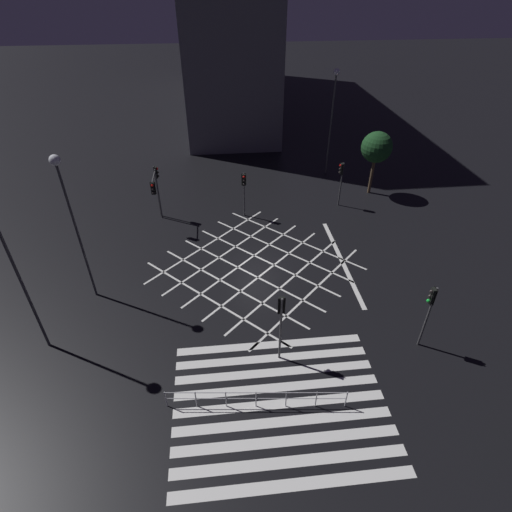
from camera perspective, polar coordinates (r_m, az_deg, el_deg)
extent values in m
plane|color=black|center=(27.10, 0.00, -1.45)|extent=(200.00, 200.00, 0.00)
cube|color=silver|center=(21.97, 1.96, -12.57)|extent=(9.86, 0.50, 0.01)
cube|color=silver|center=(21.40, 2.29, -14.37)|extent=(9.86, 0.50, 0.01)
cube|color=silver|center=(20.84, 2.65, -16.26)|extent=(9.86, 0.50, 0.01)
cube|color=silver|center=(20.31, 3.03, -18.25)|extent=(9.86, 0.50, 0.01)
cube|color=silver|center=(19.80, 3.43, -20.34)|extent=(9.86, 0.50, 0.01)
cube|color=silver|center=(19.33, 3.88, -22.54)|extent=(9.86, 0.50, 0.01)
cube|color=silver|center=(18.88, 4.35, -24.85)|extent=(9.86, 0.50, 0.01)
cube|color=silver|center=(18.47, 4.87, -27.26)|extent=(9.86, 0.50, 0.01)
cube|color=silver|center=(18.10, 5.44, -29.77)|extent=(9.86, 0.50, 0.01)
cube|color=silver|center=(25.19, 7.81, -5.25)|extent=(8.62, 8.62, 0.01)
cube|color=silver|center=(24.63, -6.47, -6.26)|extent=(8.62, 8.62, 0.01)
cube|color=silver|center=(25.88, 4.54, -3.67)|extent=(8.62, 8.62, 0.01)
cube|color=silver|center=(25.56, -3.72, -4.23)|extent=(8.62, 8.62, 0.01)
cube|color=silver|center=(26.67, 1.47, -2.17)|extent=(8.62, 8.62, 0.01)
cube|color=silver|center=(26.57, -1.19, -2.34)|extent=(8.62, 8.62, 0.01)
cube|color=silver|center=(27.55, -1.42, -0.75)|extent=(8.62, 8.62, 0.01)
cube|color=silver|center=(27.65, 1.14, -0.59)|extent=(8.62, 8.62, 0.01)
cube|color=silver|center=(28.51, -4.11, 0.57)|extent=(8.62, 8.62, 0.01)
cube|color=silver|center=(28.80, 3.29, 1.02)|extent=(8.62, 8.62, 0.01)
cube|color=silver|center=(29.54, -6.63, 1.81)|extent=(8.62, 8.62, 0.01)
cube|color=silver|center=(30.01, 5.28, 2.51)|extent=(8.62, 8.62, 0.01)
cube|color=silver|center=(28.23, 12.16, -0.65)|extent=(0.30, 9.86, 0.01)
cube|color=slate|center=(62.68, -4.66, 32.27)|extent=(10.00, 41.45, 25.11)
cube|color=beige|center=(82.68, -8.69, 25.50)|extent=(0.06, 1.40, 1.80)
cube|color=black|center=(78.97, -8.75, 25.02)|extent=(0.06, 1.40, 1.80)
cube|color=beige|center=(75.27, -8.81, 24.49)|extent=(0.06, 1.40, 1.80)
cube|color=beige|center=(71.58, -8.87, 23.90)|extent=(0.06, 1.40, 1.80)
cube|color=beige|center=(67.90, -8.95, 23.25)|extent=(0.06, 1.40, 1.80)
cube|color=black|center=(64.23, -9.03, 22.53)|extent=(0.06, 1.40, 1.80)
cube|color=black|center=(60.57, -9.11, 21.71)|extent=(0.06, 1.40, 1.80)
cube|color=black|center=(56.92, -9.21, 20.80)|extent=(0.06, 1.40, 1.80)
cube|color=black|center=(53.29, -9.32, 19.75)|extent=(0.06, 1.40, 1.80)
cube|color=black|center=(49.68, -9.45, 18.56)|extent=(0.06, 1.40, 1.80)
cube|color=black|center=(46.09, -9.59, 17.18)|extent=(0.06, 1.40, 1.80)
cube|color=black|center=(82.11, -8.95, 28.03)|extent=(0.06, 1.40, 1.80)
cube|color=black|center=(78.38, -9.02, 27.66)|extent=(0.06, 1.40, 1.80)
cube|color=beige|center=(74.65, -9.09, 27.25)|extent=(0.06, 1.40, 1.80)
cube|color=beige|center=(70.93, -9.18, 26.81)|extent=(0.06, 1.40, 1.80)
cube|color=beige|center=(67.21, -9.27, 26.31)|extent=(0.06, 1.40, 1.80)
cube|color=black|center=(63.50, -9.36, 25.75)|extent=(0.06, 1.40, 1.80)
cube|color=black|center=(59.79, -9.48, 25.13)|extent=(0.06, 1.40, 1.80)
cube|color=beige|center=(56.10, -9.60, 24.42)|extent=(0.06, 1.40, 1.80)
cube|color=black|center=(52.41, -9.74, 23.62)|extent=(0.06, 1.40, 1.80)
cube|color=black|center=(48.73, -9.90, 22.69)|extent=(0.06, 1.40, 1.80)
cube|color=beige|center=(45.07, -10.08, 21.61)|extent=(0.06, 1.40, 1.80)
cube|color=beige|center=(81.71, -9.23, 30.58)|extent=(0.06, 1.40, 1.80)
cube|color=black|center=(77.96, -9.31, 30.33)|extent=(0.06, 1.40, 1.80)
cube|color=beige|center=(74.21, -9.40, 30.06)|extent=(0.06, 1.40, 1.80)
cube|color=beige|center=(70.47, -9.50, 29.75)|extent=(0.06, 1.40, 1.80)
cube|color=black|center=(66.72, -9.61, 29.42)|extent=(0.06, 1.40, 1.80)
cube|color=beige|center=(62.98, -9.73, 29.04)|extent=(0.06, 1.40, 1.80)
cube|color=beige|center=(59.24, -9.87, 28.62)|extent=(0.06, 1.40, 1.80)
cube|color=black|center=(55.51, -10.02, 28.14)|extent=(0.06, 1.40, 1.80)
cube|color=black|center=(51.78, -10.20, 27.59)|extent=(0.06, 1.40, 1.80)
cube|color=beige|center=(48.05, -10.39, 26.95)|extent=(0.06, 1.40, 1.80)
cube|color=beige|center=(44.34, -10.62, 26.21)|extent=(0.06, 1.40, 1.80)
cube|color=beige|center=(62.67, -10.13, 32.37)|extent=(0.06, 1.40, 1.80)
cube|color=beige|center=(58.91, -10.29, 32.16)|extent=(0.06, 1.40, 1.80)
cube|color=black|center=(55.16, -10.48, 31.92)|extent=(0.06, 1.40, 1.80)
cube|color=beige|center=(51.40, -10.70, 31.64)|extent=(0.06, 1.40, 1.80)
cube|color=black|center=(47.65, -10.94, 31.31)|extent=(0.06, 1.40, 1.80)
cube|color=beige|center=(43.90, -11.23, 30.93)|extent=(0.06, 1.40, 1.80)
cylinder|color=#424244|center=(34.20, 12.03, 9.93)|extent=(0.11, 0.11, 3.80)
cube|color=black|center=(33.59, 12.10, 12.07)|extent=(0.16, 0.28, 0.90)
sphere|color=red|center=(33.44, 11.98, 12.54)|extent=(0.18, 0.18, 0.18)
sphere|color=black|center=(33.56, 11.91, 12.07)|extent=(0.18, 0.18, 0.18)
sphere|color=black|center=(33.67, 11.85, 11.60)|extent=(0.18, 0.18, 0.18)
cube|color=black|center=(33.62, 12.25, 12.07)|extent=(0.02, 0.36, 0.98)
cylinder|color=#424244|center=(19.93, 3.52, -10.49)|extent=(0.11, 0.11, 4.08)
cube|color=black|center=(18.94, 3.63, -6.97)|extent=(0.28, 0.16, 0.90)
sphere|color=black|center=(18.82, 3.61, -6.07)|extent=(0.18, 0.18, 0.18)
sphere|color=orange|center=(19.02, 3.58, -6.75)|extent=(0.18, 0.18, 0.18)
sphere|color=black|center=(19.22, 3.54, -7.40)|extent=(0.18, 0.18, 0.18)
cube|color=black|center=(18.87, 3.67, -7.16)|extent=(0.36, 0.02, 0.98)
cylinder|color=#424244|center=(22.33, 23.24, -8.10)|extent=(0.11, 0.11, 3.98)
cube|color=black|center=(21.33, 23.85, -5.24)|extent=(0.16, 0.28, 0.90)
sphere|color=black|center=(21.09, 23.77, -4.66)|extent=(0.18, 0.18, 0.18)
sphere|color=black|center=(21.27, 23.58, -5.28)|extent=(0.18, 0.18, 0.18)
sphere|color=green|center=(21.46, 23.39, -5.88)|extent=(0.18, 0.18, 0.18)
cube|color=black|center=(21.37, 24.06, -5.22)|extent=(0.02, 0.36, 0.98)
cylinder|color=#424244|center=(32.41, -13.75, 8.55)|extent=(0.11, 0.11, 4.18)
cylinder|color=#424244|center=(30.68, -14.44, 10.89)|extent=(0.09, 2.03, 0.09)
cube|color=black|center=(29.96, -14.51, 9.30)|extent=(0.28, 0.16, 0.90)
sphere|color=red|center=(29.73, -14.61, 9.72)|extent=(0.18, 0.18, 0.18)
sphere|color=black|center=(29.86, -14.53, 9.20)|extent=(0.18, 0.18, 0.18)
sphere|color=black|center=(29.99, -14.44, 8.69)|extent=(0.18, 0.18, 0.18)
cube|color=black|center=(30.04, -14.49, 9.38)|extent=(0.36, 0.02, 0.98)
cylinder|color=#424244|center=(31.93, -1.72, 8.70)|extent=(0.11, 0.11, 3.71)
cube|color=black|center=(31.21, -1.75, 10.81)|extent=(0.28, 0.16, 0.90)
sphere|color=red|center=(30.98, -1.74, 11.22)|extent=(0.18, 0.18, 0.18)
sphere|color=black|center=(31.11, -1.73, 10.72)|extent=(0.18, 0.18, 0.18)
sphere|color=black|center=(31.24, -1.72, 10.22)|extent=(0.18, 0.18, 0.18)
cube|color=black|center=(31.29, -1.76, 10.87)|extent=(0.36, 0.02, 0.98)
cylinder|color=#424244|center=(32.67, -13.89, 8.86)|extent=(0.11, 0.11, 4.28)
cube|color=black|center=(31.96, -14.07, 11.50)|extent=(0.16, 0.28, 0.90)
sphere|color=red|center=(31.83, -13.95, 12.00)|extent=(0.18, 0.18, 0.18)
sphere|color=black|center=(31.95, -13.87, 11.51)|extent=(0.18, 0.18, 0.18)
sphere|color=black|center=(32.07, -13.80, 11.03)|extent=(0.18, 0.18, 0.18)
cube|color=black|center=(31.98, -14.24, 11.48)|extent=(0.02, 0.36, 0.98)
cylinder|color=#424244|center=(24.36, -24.02, 2.59)|extent=(0.14, 0.14, 8.61)
sphere|color=white|center=(22.47, -26.81, 12.13)|extent=(0.56, 0.56, 0.56)
cylinder|color=#424244|center=(22.14, -30.22, -4.01)|extent=(0.14, 0.14, 8.01)
cylinder|color=#424244|center=(39.26, 10.60, 17.66)|extent=(0.14, 0.14, 9.05)
sphere|color=white|center=(38.10, 11.44, 24.36)|extent=(0.58, 0.58, 0.58)
cylinder|color=brown|center=(37.14, 16.17, 10.95)|extent=(0.26, 0.26, 3.24)
sphere|color=#19421E|center=(36.19, 16.87, 14.66)|extent=(2.59, 2.59, 2.59)
cylinder|color=#B7B7BC|center=(19.71, -12.75, -19.32)|extent=(0.05, 0.05, 1.05)
cylinder|color=#B7B7BC|center=(19.47, -8.58, -19.57)|extent=(0.05, 0.05, 1.05)
cylinder|color=#B7B7BC|center=(19.33, -4.32, -19.72)|extent=(0.05, 0.05, 1.05)
cylinder|color=#B7B7BC|center=(19.28, 0.00, -19.78)|extent=(0.05, 0.05, 1.05)
cylinder|color=#B7B7BC|center=(19.33, 4.32, -19.72)|extent=(0.05, 0.05, 1.05)
cylinder|color=#B7B7BC|center=(19.47, 8.58, -19.57)|extent=(0.05, 0.05, 1.05)
cylinder|color=#B7B7BC|center=(19.71, 12.75, -19.32)|extent=(0.05, 0.05, 1.05)
cylinder|color=#B7B7BC|center=(18.88, 0.00, -18.95)|extent=(8.17, 0.90, 0.04)
cylinder|color=#B7B7BC|center=(19.24, 0.00, -19.69)|extent=(8.17, 0.90, 0.04)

